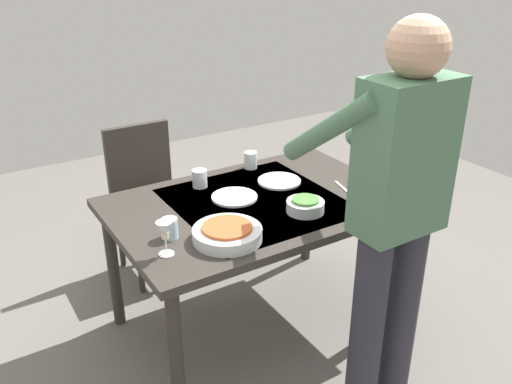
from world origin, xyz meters
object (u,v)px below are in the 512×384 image
object	(u,v)px
water_cup_near_right	(200,178)
serving_bowl_pasta	(227,233)
water_cup_far_left	(251,160)
side_bowl_salad	(305,205)
dining_table	(256,215)
wine_glass_left	(354,187)
dinner_plate_far	(279,181)
water_cup_near_left	(170,228)
person_server	(395,208)
dinner_plate_near	(234,197)
wine_glass_right	(165,232)
chair_near	(147,190)
wine_bottle	(380,174)

from	to	relation	value
water_cup_near_right	serving_bowl_pasta	bearing A→B (deg)	75.02
water_cup_far_left	side_bowl_salad	xyz separation A→B (m)	(0.07, 0.61, -0.01)
dining_table	wine_glass_left	world-z (taller)	wine_glass_left
dinner_plate_far	water_cup_far_left	bearing A→B (deg)	-84.01
water_cup_near_left	water_cup_far_left	size ratio (longest dim) A/B	0.96
person_server	dinner_plate_near	world-z (taller)	person_server
wine_glass_right	serving_bowl_pasta	bearing A→B (deg)	174.44
chair_near	side_bowl_salad	xyz separation A→B (m)	(-0.39, 1.07, 0.24)
person_server	serving_bowl_pasta	bearing A→B (deg)	-43.89
wine_glass_right	water_cup_near_left	size ratio (longest dim) A/B	1.64
water_cup_near_right	side_bowl_salad	xyz separation A→B (m)	(-0.29, 0.52, -0.01)
chair_near	wine_bottle	world-z (taller)	wine_bottle
serving_bowl_pasta	side_bowl_salad	size ratio (longest dim) A/B	1.67
serving_bowl_pasta	water_cup_near_right	bearing A→B (deg)	-104.98
wine_bottle	serving_bowl_pasta	world-z (taller)	wine_bottle
water_cup_far_left	serving_bowl_pasta	bearing A→B (deg)	51.69
dining_table	water_cup_near_left	world-z (taller)	water_cup_near_left
water_cup_near_left	side_bowl_salad	bearing A→B (deg)	170.64
wine_glass_left	dinner_plate_far	bearing A→B (deg)	-72.44
serving_bowl_pasta	wine_glass_left	bearing A→B (deg)	177.04
water_cup_near_left	dinner_plate_near	distance (m)	0.48
wine_glass_right	dinner_plate_far	bearing A→B (deg)	-155.37
wine_bottle	wine_glass_left	size ratio (longest dim) A/B	1.96
dining_table	water_cup_near_left	xyz separation A→B (m)	(0.51, 0.11, 0.12)
wine_glass_left	dinner_plate_near	xyz separation A→B (m)	(0.44, -0.38, -0.10)
water_cup_far_left	side_bowl_salad	distance (m)	0.61
dining_table	side_bowl_salad	world-z (taller)	side_bowl_salad
serving_bowl_pasta	dinner_plate_far	distance (m)	0.67
wine_bottle	wine_glass_right	bearing A→B (deg)	-0.94
water_cup_near_right	wine_glass_left	bearing A→B (deg)	131.03
chair_near	water_cup_near_left	xyz separation A→B (m)	(0.25, 0.97, 0.26)
water_cup_near_left	side_bowl_salad	xyz separation A→B (m)	(-0.64, 0.11, -0.01)
chair_near	water_cup_far_left	distance (m)	0.70
person_server	dinner_plate_far	distance (m)	0.89
chair_near	wine_glass_right	distance (m)	1.18
serving_bowl_pasta	person_server	bearing A→B (deg)	136.11
chair_near	side_bowl_salad	distance (m)	1.17
water_cup_far_left	water_cup_near_left	bearing A→B (deg)	35.11
chair_near	dinner_plate_far	world-z (taller)	chair_near
chair_near	dining_table	bearing A→B (deg)	106.66
dining_table	water_cup_far_left	distance (m)	0.45
dining_table	wine_glass_right	bearing A→B (deg)	22.15
wine_glass_right	dinner_plate_far	distance (m)	0.89
wine_bottle	serving_bowl_pasta	distance (m)	0.88
dinner_plate_near	side_bowl_salad	bearing A→B (deg)	124.40
person_server	side_bowl_salad	distance (m)	0.55
wine_bottle	wine_glass_right	xyz separation A→B (m)	(1.15, -0.02, -0.01)
water_cup_near_left	dinner_plate_far	xyz separation A→B (m)	(-0.74, -0.25, -0.04)
wine_glass_left	water_cup_far_left	bearing A→B (deg)	-76.57
dining_table	wine_bottle	xyz separation A→B (m)	(-0.57, 0.25, 0.19)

